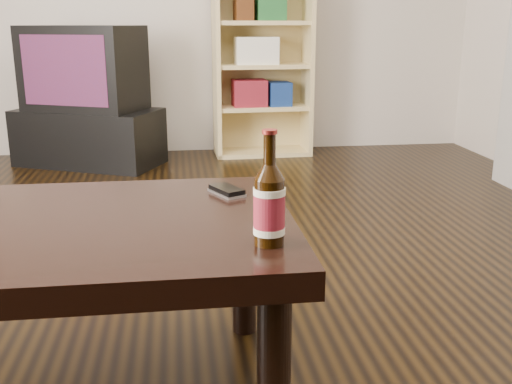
{
  "coord_description": "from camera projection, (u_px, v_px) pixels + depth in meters",
  "views": [
    {
      "loc": [
        0.17,
        -1.76,
        1.0
      ],
      "look_at": [
        0.33,
        -0.5,
        0.63
      ],
      "focal_mm": 42.0,
      "sensor_mm": 36.0,
      "label": 1
    }
  ],
  "objects": [
    {
      "name": "beer_bottle",
      "position": [
        269.0,
        205.0,
        1.34
      ],
      "size": [
        0.1,
        0.1,
        0.26
      ],
      "rotation": [
        0.0,
        0.0,
        -0.43
      ],
      "color": "black",
      "rests_on": "coffee_table"
    },
    {
      "name": "tv_stand",
      "position": [
        89.0,
        137.0,
        4.3
      ],
      "size": [
        1.11,
        0.86,
        0.4
      ],
      "primitive_type": "cube",
      "rotation": [
        0.0,
        0.0,
        -0.43
      ],
      "color": "black",
      "rests_on": "floor"
    },
    {
      "name": "tv",
      "position": [
        84.0,
        68.0,
        4.17
      ],
      "size": [
        0.9,
        0.76,
        0.58
      ],
      "rotation": [
        0.0,
        0.0,
        -0.43
      ],
      "color": "black",
      "rests_on": "tv_stand"
    },
    {
      "name": "bookshelf",
      "position": [
        261.0,
        62.0,
        4.53
      ],
      "size": [
        0.74,
        0.36,
        1.35
      ],
      "rotation": [
        0.0,
        0.0,
        0.04
      ],
      "color": "tan",
      "rests_on": "floor"
    },
    {
      "name": "coffee_table",
      "position": [
        29.0,
        248.0,
        1.53
      ],
      "size": [
        1.35,
        0.79,
        0.51
      ],
      "rotation": [
        0.0,
        0.0,
        0.0
      ],
      "color": "black",
      "rests_on": "floor"
    },
    {
      "name": "phone",
      "position": [
        227.0,
        191.0,
        1.76
      ],
      "size": [
        0.11,
        0.13,
        0.02
      ],
      "rotation": [
        0.0,
        0.0,
        0.47
      ],
      "color": "#ADAEB0",
      "rests_on": "coffee_table"
    },
    {
      "name": "floor",
      "position": [
        134.0,
        343.0,
        1.93
      ],
      "size": [
        5.0,
        6.0,
        0.01
      ],
      "primitive_type": "cube",
      "color": "black",
      "rests_on": "ground"
    }
  ]
}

